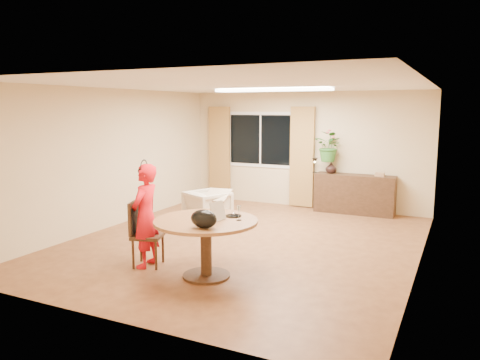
# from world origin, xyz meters

# --- Properties ---
(floor) EXTENTS (6.50, 6.50, 0.00)m
(floor) POSITION_xyz_m (0.00, 0.00, 0.00)
(floor) COLOR brown
(floor) RESTS_ON ground
(ceiling) EXTENTS (6.50, 6.50, 0.00)m
(ceiling) POSITION_xyz_m (0.00, 0.00, 2.60)
(ceiling) COLOR white
(ceiling) RESTS_ON wall_back
(wall_back) EXTENTS (5.50, 0.00, 5.50)m
(wall_back) POSITION_xyz_m (0.00, 3.25, 1.30)
(wall_back) COLOR tan
(wall_back) RESTS_ON floor
(wall_left) EXTENTS (0.00, 6.50, 6.50)m
(wall_left) POSITION_xyz_m (-2.75, 0.00, 1.30)
(wall_left) COLOR tan
(wall_left) RESTS_ON floor
(wall_right) EXTENTS (0.00, 6.50, 6.50)m
(wall_right) POSITION_xyz_m (2.75, 0.00, 1.30)
(wall_right) COLOR tan
(wall_right) RESTS_ON floor
(window) EXTENTS (1.70, 0.03, 1.30)m
(window) POSITION_xyz_m (-1.10, 3.23, 1.50)
(window) COLOR white
(window) RESTS_ON wall_back
(curtain_left) EXTENTS (0.55, 0.08, 2.25)m
(curtain_left) POSITION_xyz_m (-2.15, 3.15, 1.15)
(curtain_left) COLOR brown
(curtain_left) RESTS_ON wall_back
(curtain_right) EXTENTS (0.55, 0.08, 2.25)m
(curtain_right) POSITION_xyz_m (-0.05, 3.15, 1.15)
(curtain_right) COLOR brown
(curtain_right) RESTS_ON wall_back
(ceiling_panel) EXTENTS (2.20, 0.35, 0.05)m
(ceiling_panel) POSITION_xyz_m (0.00, 1.20, 2.57)
(ceiling_panel) COLOR white
(ceiling_panel) RESTS_ON ceiling
(dining_table) EXTENTS (1.38, 1.38, 0.78)m
(dining_table) POSITION_xyz_m (0.23, -1.67, 0.62)
(dining_table) COLOR brown
(dining_table) RESTS_ON floor
(dining_chair) EXTENTS (0.55, 0.53, 0.93)m
(dining_chair) POSITION_xyz_m (-0.74, -1.65, 0.47)
(dining_chair) COLOR black
(dining_chair) RESTS_ON floor
(child) EXTENTS (0.58, 0.41, 1.47)m
(child) POSITION_xyz_m (-0.75, -1.67, 0.74)
(child) COLOR red
(child) RESTS_ON floor
(laptop) EXTENTS (0.43, 0.33, 0.26)m
(laptop) POSITION_xyz_m (0.22, -1.62, 0.91)
(laptop) COLOR #B7B7BC
(laptop) RESTS_ON dining_table
(tumbler) EXTENTS (0.08, 0.08, 0.11)m
(tumbler) POSITION_xyz_m (0.25, -1.34, 0.84)
(tumbler) COLOR white
(tumbler) RESTS_ON dining_table
(wine_glass) EXTENTS (0.07, 0.07, 0.20)m
(wine_glass) POSITION_xyz_m (0.63, -1.52, 0.88)
(wine_glass) COLOR white
(wine_glass) RESTS_ON dining_table
(pot_lid) EXTENTS (0.24, 0.24, 0.03)m
(pot_lid) POSITION_xyz_m (0.47, -1.35, 0.80)
(pot_lid) COLOR white
(pot_lid) RESTS_ON dining_table
(handbag) EXTENTS (0.38, 0.25, 0.23)m
(handbag) POSITION_xyz_m (0.42, -2.07, 0.90)
(handbag) COLOR black
(handbag) RESTS_ON dining_table
(armchair) EXTENTS (0.96, 0.97, 0.67)m
(armchair) POSITION_xyz_m (-1.14, 0.77, 0.34)
(armchair) COLOR beige
(armchair) RESTS_ON floor
(throw) EXTENTS (0.52, 0.60, 0.03)m
(throw) POSITION_xyz_m (-0.92, 0.76, 0.69)
(throw) COLOR #C3B79C
(throw) RESTS_ON armchair
(sideboard) EXTENTS (1.67, 0.41, 0.84)m
(sideboard) POSITION_xyz_m (1.18, 3.01, 0.42)
(sideboard) COLOR black
(sideboard) RESTS_ON floor
(vase) EXTENTS (0.28, 0.28, 0.25)m
(vase) POSITION_xyz_m (0.66, 3.01, 0.96)
(vase) COLOR black
(vase) RESTS_ON sideboard
(bouquet) EXTENTS (0.72, 0.67, 0.66)m
(bouquet) POSITION_xyz_m (0.61, 3.01, 1.42)
(bouquet) COLOR #2D6C28
(bouquet) RESTS_ON vase
(book_stack) EXTENTS (0.23, 0.19, 0.08)m
(book_stack) POSITION_xyz_m (1.69, 3.01, 0.88)
(book_stack) COLOR #8F6A48
(book_stack) RESTS_ON sideboard
(desk_lamp) EXTENTS (0.15, 0.15, 0.34)m
(desk_lamp) POSITION_xyz_m (0.31, 2.96, 1.00)
(desk_lamp) COLOR black
(desk_lamp) RESTS_ON sideboard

